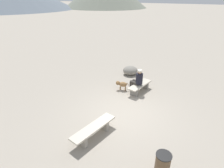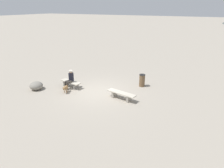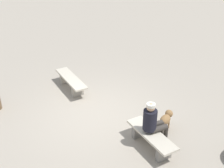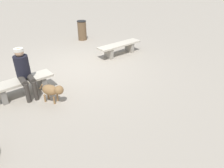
# 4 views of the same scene
# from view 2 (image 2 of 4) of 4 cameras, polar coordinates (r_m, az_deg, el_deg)

# --- Properties ---
(ground) EXTENTS (210.00, 210.00, 0.06)m
(ground) POSITION_cam_2_polar(r_m,az_deg,el_deg) (13.00, -4.13, -2.31)
(ground) COLOR #9E9384
(bench_left) EXTENTS (1.88, 0.73, 0.43)m
(bench_left) POSITION_cam_2_polar(r_m,az_deg,el_deg) (11.83, 2.73, -3.03)
(bench_left) COLOR gray
(bench_left) RESTS_ON ground
(bench_right) EXTENTS (1.63, 0.71, 0.43)m
(bench_right) POSITION_cam_2_polar(r_m,az_deg,el_deg) (13.84, -11.86, 0.26)
(bench_right) COLOR gray
(bench_right) RESTS_ON ground
(seated_person) EXTENTS (0.45, 0.68, 1.25)m
(seated_person) POSITION_cam_2_polar(r_m,az_deg,el_deg) (13.58, -12.01, 1.69)
(seated_person) COLOR black
(seated_person) RESTS_ON ground
(dog) EXTENTS (0.39, 0.65, 0.49)m
(dog) POSITION_cam_2_polar(r_m,az_deg,el_deg) (13.02, -13.29, -1.08)
(dog) COLOR olive
(dog) RESTS_ON ground
(trash_bin) EXTENTS (0.41, 0.41, 0.86)m
(trash_bin) POSITION_cam_2_polar(r_m,az_deg,el_deg) (13.81, 8.68, 1.04)
(trash_bin) COLOR brown
(trash_bin) RESTS_ON ground
(boulder) EXTENTS (1.17, 1.19, 0.53)m
(boulder) POSITION_cam_2_polar(r_m,az_deg,el_deg) (14.14, -21.05, -0.45)
(boulder) COLOR gray
(boulder) RESTS_ON ground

